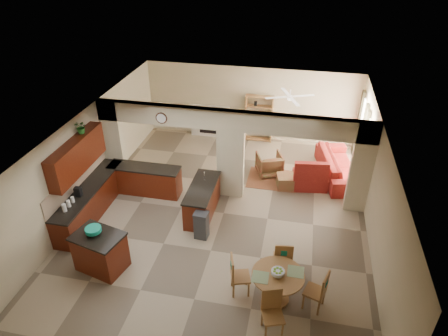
% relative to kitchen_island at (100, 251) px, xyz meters
% --- Properties ---
extents(floor, '(10.00, 10.00, 0.00)m').
position_rel_kitchen_island_xyz_m(floor, '(2.44, 2.69, -0.50)').
color(floor, gray).
rests_on(floor, ground).
extents(ceiling, '(10.00, 10.00, 0.00)m').
position_rel_kitchen_island_xyz_m(ceiling, '(2.44, 2.69, 2.30)').
color(ceiling, white).
rests_on(ceiling, wall_back).
extents(wall_back, '(8.00, 0.00, 8.00)m').
position_rel_kitchen_island_xyz_m(wall_back, '(2.44, 7.69, 0.90)').
color(wall_back, '#CBB494').
rests_on(wall_back, floor).
extents(wall_front, '(8.00, 0.00, 8.00)m').
position_rel_kitchen_island_xyz_m(wall_front, '(2.44, -2.31, 0.90)').
color(wall_front, '#CBB494').
rests_on(wall_front, floor).
extents(wall_left, '(0.00, 10.00, 10.00)m').
position_rel_kitchen_island_xyz_m(wall_left, '(-1.56, 2.69, 0.90)').
color(wall_left, '#CBB494').
rests_on(wall_left, floor).
extents(wall_right, '(0.00, 10.00, 10.00)m').
position_rel_kitchen_island_xyz_m(wall_right, '(6.44, 2.69, 0.90)').
color(wall_right, '#CBB494').
rests_on(wall_right, floor).
extents(partition_left_pier, '(0.60, 0.25, 2.80)m').
position_rel_kitchen_island_xyz_m(partition_left_pier, '(-1.26, 3.69, 0.90)').
color(partition_left_pier, '#CBB494').
rests_on(partition_left_pier, floor).
extents(partition_center_pier, '(0.80, 0.25, 2.20)m').
position_rel_kitchen_island_xyz_m(partition_center_pier, '(2.44, 3.69, 0.60)').
color(partition_center_pier, '#CBB494').
rests_on(partition_center_pier, floor).
extents(partition_right_pier, '(0.60, 0.25, 2.80)m').
position_rel_kitchen_island_xyz_m(partition_right_pier, '(6.14, 3.69, 0.90)').
color(partition_right_pier, '#CBB494').
rests_on(partition_right_pier, floor).
extents(partition_header, '(8.00, 0.25, 0.60)m').
position_rel_kitchen_island_xyz_m(partition_header, '(2.44, 3.69, 2.00)').
color(partition_header, '#CBB494').
rests_on(partition_header, partition_center_pier).
extents(kitchen_counter, '(2.52, 3.29, 1.48)m').
position_rel_kitchen_island_xyz_m(kitchen_counter, '(-0.82, 2.44, -0.04)').
color(kitchen_counter, '#400E07').
rests_on(kitchen_counter, floor).
extents(upper_cabinets, '(0.35, 2.40, 0.90)m').
position_rel_kitchen_island_xyz_m(upper_cabinets, '(-1.38, 1.89, 1.42)').
color(upper_cabinets, '#400E07').
rests_on(upper_cabinets, wall_left).
extents(peninsula, '(0.70, 1.85, 0.91)m').
position_rel_kitchen_island_xyz_m(peninsula, '(1.84, 2.58, -0.04)').
color(peninsula, '#400E07').
rests_on(peninsula, floor).
extents(wall_clock, '(0.34, 0.03, 0.34)m').
position_rel_kitchen_island_xyz_m(wall_clock, '(0.44, 3.54, 1.95)').
color(wall_clock, '#482518').
rests_on(wall_clock, partition_header).
extents(rug, '(1.60, 1.30, 0.01)m').
position_rel_kitchen_island_xyz_m(rug, '(3.64, 4.79, -0.50)').
color(rug, brown).
rests_on(rug, floor).
extents(fireplace, '(1.60, 0.35, 1.20)m').
position_rel_kitchen_island_xyz_m(fireplace, '(0.84, 7.52, 0.11)').
color(fireplace, beige).
rests_on(fireplace, floor).
extents(shelving_unit, '(1.00, 0.32, 1.80)m').
position_rel_kitchen_island_xyz_m(shelving_unit, '(2.79, 7.51, 0.40)').
color(shelving_unit, olive).
rests_on(shelving_unit, floor).
extents(window_a, '(0.02, 0.90, 1.90)m').
position_rel_kitchen_island_xyz_m(window_a, '(6.41, 4.99, 0.70)').
color(window_a, white).
rests_on(window_a, wall_right).
extents(window_b, '(0.02, 0.90, 1.90)m').
position_rel_kitchen_island_xyz_m(window_b, '(6.41, 6.69, 0.70)').
color(window_b, white).
rests_on(window_b, wall_right).
extents(glazed_door, '(0.02, 0.70, 2.10)m').
position_rel_kitchen_island_xyz_m(glazed_door, '(6.41, 5.84, 0.55)').
color(glazed_door, white).
rests_on(glazed_door, wall_right).
extents(drape_a_left, '(0.10, 0.28, 2.30)m').
position_rel_kitchen_island_xyz_m(drape_a_left, '(6.37, 4.39, 0.70)').
color(drape_a_left, '#45241B').
rests_on(drape_a_left, wall_right).
extents(drape_a_right, '(0.10, 0.28, 2.30)m').
position_rel_kitchen_island_xyz_m(drape_a_right, '(6.37, 5.59, 0.70)').
color(drape_a_right, '#45241B').
rests_on(drape_a_right, wall_right).
extents(drape_b_left, '(0.10, 0.28, 2.30)m').
position_rel_kitchen_island_xyz_m(drape_b_left, '(6.37, 6.09, 0.70)').
color(drape_b_left, '#45241B').
rests_on(drape_b_left, wall_right).
extents(drape_b_right, '(0.10, 0.28, 2.30)m').
position_rel_kitchen_island_xyz_m(drape_b_right, '(6.37, 7.29, 0.70)').
color(drape_b_right, '#45241B').
rests_on(drape_b_right, wall_right).
extents(ceiling_fan, '(1.00, 1.00, 0.10)m').
position_rel_kitchen_island_xyz_m(ceiling_fan, '(3.94, 5.69, 2.06)').
color(ceiling_fan, white).
rests_on(ceiling_fan, ceiling).
extents(kitchen_island, '(1.32, 1.07, 1.00)m').
position_rel_kitchen_island_xyz_m(kitchen_island, '(0.00, 0.00, 0.00)').
color(kitchen_island, '#400E07').
rests_on(kitchen_island, floor).
extents(teal_bowl, '(0.37, 0.37, 0.18)m').
position_rel_kitchen_island_xyz_m(teal_bowl, '(-0.10, 0.04, 0.58)').
color(teal_bowl, '#148F74').
rests_on(teal_bowl, kitchen_island).
extents(trash_can, '(0.37, 0.32, 0.73)m').
position_rel_kitchen_island_xyz_m(trash_can, '(2.08, 1.57, -0.13)').
color(trash_can, '#303032').
rests_on(trash_can, floor).
extents(dining_table, '(1.14, 1.14, 0.78)m').
position_rel_kitchen_island_xyz_m(dining_table, '(4.23, -0.14, 0.01)').
color(dining_table, olive).
rests_on(dining_table, floor).
extents(fruit_bowl, '(0.29, 0.29, 0.15)m').
position_rel_kitchen_island_xyz_m(fruit_bowl, '(4.22, -0.16, 0.36)').
color(fruit_bowl, '#73B226').
rests_on(fruit_bowl, dining_table).
extents(sofa, '(2.82, 1.56, 0.78)m').
position_rel_kitchen_island_xyz_m(sofa, '(5.74, 5.44, -0.11)').
color(sofa, maroon).
rests_on(sofa, floor).
extents(chaise, '(1.15, 0.99, 0.42)m').
position_rel_kitchen_island_xyz_m(chaise, '(4.84, 4.67, -0.29)').
color(chaise, maroon).
rests_on(chaise, floor).
extents(armchair, '(1.02, 1.04, 0.73)m').
position_rel_kitchen_island_xyz_m(armchair, '(3.49, 5.13, -0.13)').
color(armchair, maroon).
rests_on(armchair, floor).
extents(ottoman, '(0.66, 0.66, 0.41)m').
position_rel_kitchen_island_xyz_m(ottoman, '(4.10, 4.44, -0.30)').
color(ottoman, maroon).
rests_on(ottoman, floor).
extents(plant, '(0.38, 0.35, 0.37)m').
position_rel_kitchen_island_xyz_m(plant, '(-1.38, 2.34, 2.05)').
color(plant, '#165518').
rests_on(plant, upper_cabinets).
extents(chair_north, '(0.47, 0.47, 1.02)m').
position_rel_kitchen_island_xyz_m(chair_north, '(4.29, 0.62, 0.05)').
color(chair_north, olive).
rests_on(chair_north, floor).
extents(chair_east, '(0.53, 0.53, 1.02)m').
position_rel_kitchen_island_xyz_m(chair_east, '(5.12, -0.18, 0.05)').
color(chair_east, olive).
rests_on(chair_east, floor).
extents(chair_south, '(0.54, 0.54, 1.02)m').
position_rel_kitchen_island_xyz_m(chair_south, '(4.19, -0.89, 0.05)').
color(chair_south, olive).
rests_on(chair_south, floor).
extents(chair_west, '(0.52, 0.52, 1.02)m').
position_rel_kitchen_island_xyz_m(chair_west, '(3.32, -0.08, 0.05)').
color(chair_west, olive).
rests_on(chair_west, floor).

